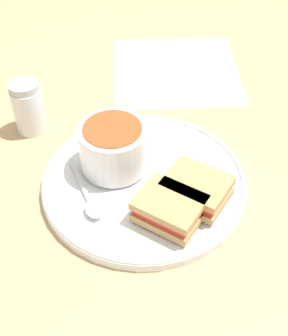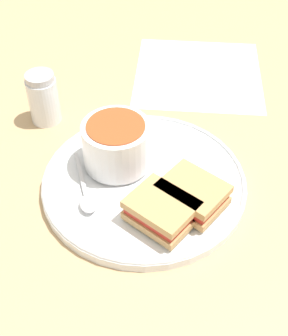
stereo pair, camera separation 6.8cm
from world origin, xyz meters
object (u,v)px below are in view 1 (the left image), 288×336
Objects in this scene: sandwich_half_near at (169,208)px; soup_bowl at (113,147)px; sandwich_half_far at (196,189)px; salt_shaker at (28,107)px; spoon at (91,204)px.

soup_bowl is at bearing -38.28° from sandwich_half_near.
salt_shaker is (0.30, -0.11, 0.01)m from sandwich_half_far.
spoon is 0.15m from sandwich_half_far.
soup_bowl is 0.18m from salt_shaker.
sandwich_half_near is (-0.10, 0.08, -0.02)m from soup_bowl.
sandwich_half_far is 0.32m from salt_shaker.
sandwich_half_far is (-0.13, 0.04, -0.02)m from soup_bowl.
salt_shaker reaches higher than spoon.
sandwich_half_far is (-0.14, -0.05, 0.01)m from spoon.
soup_bowl is 0.99× the size of sandwich_half_near.
sandwich_half_far is 1.13× the size of salt_shaker.
spoon is 1.07× the size of sandwich_half_near.
sandwich_half_far is (-0.03, -0.04, 0.00)m from sandwich_half_near.
sandwich_half_near is at bearing 141.72° from soup_bowl.
spoon is 1.07× the size of sandwich_half_far.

